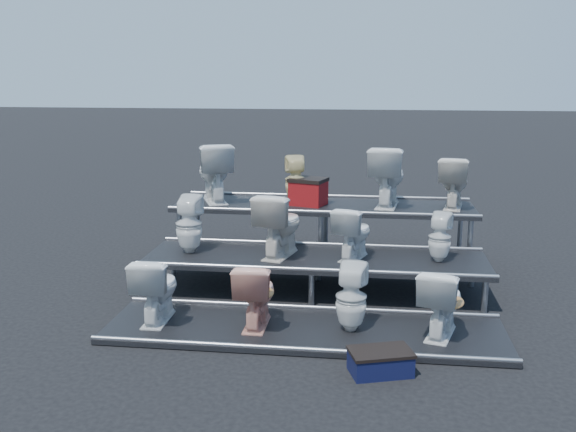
# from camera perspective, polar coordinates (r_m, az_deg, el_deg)

# --- Properties ---
(ground) EXTENTS (80.00, 80.00, 0.00)m
(ground) POSITION_cam_1_polar(r_m,az_deg,el_deg) (8.10, 2.41, -6.76)
(ground) COLOR black
(ground) RESTS_ON ground
(tier_front) EXTENTS (4.20, 1.20, 0.06)m
(tier_front) POSITION_cam_1_polar(r_m,az_deg,el_deg) (6.89, 1.44, -10.11)
(tier_front) COLOR black
(tier_front) RESTS_ON ground
(tier_mid) EXTENTS (4.20, 1.20, 0.46)m
(tier_mid) POSITION_cam_1_polar(r_m,az_deg,el_deg) (8.03, 2.42, -5.21)
(tier_mid) COLOR black
(tier_mid) RESTS_ON ground
(tier_back) EXTENTS (4.20, 1.20, 0.86)m
(tier_back) POSITION_cam_1_polar(r_m,az_deg,el_deg) (9.22, 3.15, -1.56)
(tier_back) COLOR black
(tier_back) RESTS_ON ground
(toilet_0) EXTENTS (0.42, 0.72, 0.73)m
(toilet_0) POSITION_cam_1_polar(r_m,az_deg,el_deg) (7.08, -11.62, -6.32)
(toilet_0) COLOR white
(toilet_0) RESTS_ON tier_front
(toilet_1) EXTENTS (0.40, 0.69, 0.71)m
(toilet_1) POSITION_cam_1_polar(r_m,az_deg,el_deg) (6.82, -2.89, -6.90)
(toilet_1) COLOR #EDA38B
(toilet_1) RESTS_ON tier_front
(toilet_2) EXTENTS (0.37, 0.37, 0.72)m
(toilet_2) POSITION_cam_1_polar(r_m,az_deg,el_deg) (6.72, 5.64, -7.21)
(toilet_2) COLOR white
(toilet_2) RESTS_ON tier_front
(toilet_3) EXTENTS (0.59, 0.79, 0.72)m
(toilet_3) POSITION_cam_1_polar(r_m,az_deg,el_deg) (6.75, 13.46, -7.38)
(toilet_3) COLOR white
(toilet_3) RESTS_ON tier_front
(toilet_4) EXTENTS (0.34, 0.35, 0.73)m
(toilet_4) POSITION_cam_1_polar(r_m,az_deg,el_deg) (8.16, -8.80, -0.73)
(toilet_4) COLOR white
(toilet_4) RESTS_ON tier_mid
(toilet_5) EXTENTS (0.62, 0.87, 0.80)m
(toilet_5) POSITION_cam_1_polar(r_m,az_deg,el_deg) (7.91, -0.76, -0.74)
(toilet_5) COLOR silver
(toilet_5) RESTS_ON tier_mid
(toilet_6) EXTENTS (0.55, 0.72, 0.65)m
(toilet_6) POSITION_cam_1_polar(r_m,az_deg,el_deg) (7.85, 5.82, -1.47)
(toilet_6) COLOR white
(toilet_6) RESTS_ON tier_mid
(toilet_7) EXTENTS (0.34, 0.34, 0.60)m
(toilet_7) POSITION_cam_1_polar(r_m,az_deg,el_deg) (7.90, 13.34, -1.86)
(toilet_7) COLOR white
(toilet_7) RESTS_ON tier_mid
(toilet_8) EXTENTS (0.76, 0.95, 0.85)m
(toilet_8) POSITION_cam_1_polar(r_m,az_deg,el_deg) (9.30, -6.60, 3.88)
(toilet_8) COLOR white
(toilet_8) RESTS_ON tier_back
(toilet_9) EXTENTS (0.37, 0.38, 0.68)m
(toilet_9) POSITION_cam_1_polar(r_m,az_deg,el_deg) (9.10, 0.70, 3.23)
(toilet_9) COLOR beige
(toilet_9) RESTS_ON tier_back
(toilet_10) EXTENTS (0.59, 0.89, 0.84)m
(toilet_10) POSITION_cam_1_polar(r_m,az_deg,el_deg) (9.03, 8.82, 3.52)
(toilet_10) COLOR white
(toilet_10) RESTS_ON tier_back
(toilet_11) EXTENTS (0.52, 0.76, 0.71)m
(toilet_11) POSITION_cam_1_polar(r_m,az_deg,el_deg) (9.11, 14.52, 2.93)
(toilet_11) COLOR silver
(toilet_11) RESTS_ON tier_back
(red_crate) EXTENTS (0.55, 0.49, 0.33)m
(red_crate) POSITION_cam_1_polar(r_m,az_deg,el_deg) (9.04, 1.82, 2.04)
(red_crate) COLOR maroon
(red_crate) RESTS_ON tier_back
(step_stool) EXTENTS (0.62, 0.48, 0.20)m
(step_stool) POSITION_cam_1_polar(r_m,az_deg,el_deg) (6.06, 8.21, -12.84)
(step_stool) COLOR black
(step_stool) RESTS_ON ground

